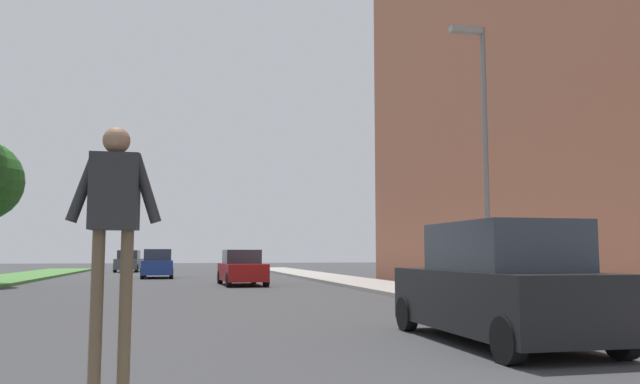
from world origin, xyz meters
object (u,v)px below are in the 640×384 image
(suv_crossing, at_px, (498,286))
(sedan_far_horizon, at_px, (129,262))
(street_lamp_right, at_px, (482,137))
(sedan_midblock, at_px, (242,269))
(sedan_distant, at_px, (158,265))
(pedestrian_performer, at_px, (114,229))

(suv_crossing, bearing_deg, sedan_far_horizon, 101.89)
(street_lamp_right, relative_size, sedan_midblock, 1.73)
(sedan_distant, relative_size, sedan_far_horizon, 1.06)
(sedan_midblock, relative_size, sedan_distant, 0.99)
(sedan_far_horizon, bearing_deg, pedestrian_performer, -85.93)
(sedan_far_horizon, bearing_deg, sedan_midblock, -73.65)
(suv_crossing, xyz_separation_m, sedan_distant, (-6.35, 29.54, -0.13))
(suv_crossing, bearing_deg, street_lamp_right, 63.98)
(pedestrian_performer, relative_size, sedan_distant, 0.57)
(street_lamp_right, relative_size, sedan_distant, 1.70)
(pedestrian_performer, bearing_deg, suv_crossing, 36.04)
(sedan_distant, distance_m, sedan_far_horizon, 13.44)
(street_lamp_right, bearing_deg, sedan_midblock, 109.78)
(street_lamp_right, xyz_separation_m, suv_crossing, (-2.79, -5.72, -3.66))
(street_lamp_right, height_order, sedan_midblock, street_lamp_right)
(street_lamp_right, relative_size, sedan_far_horizon, 1.80)
(pedestrian_performer, height_order, suv_crossing, pedestrian_performer)
(street_lamp_right, bearing_deg, suv_crossing, -116.02)
(pedestrian_performer, distance_m, suv_crossing, 7.04)
(pedestrian_performer, distance_m, sedan_far_horizon, 46.96)
(sedan_midblock, distance_m, sedan_far_horizon, 23.99)
(street_lamp_right, relative_size, pedestrian_performer, 3.01)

